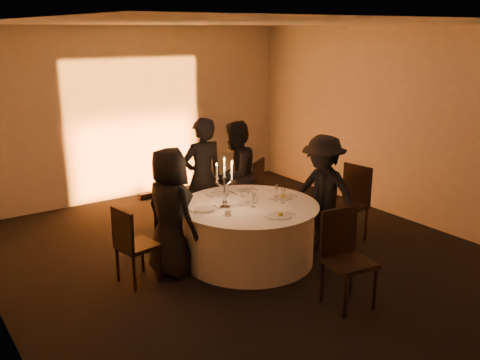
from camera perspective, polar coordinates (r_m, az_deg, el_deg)
floor at (r=7.13m, az=0.92°, el=-8.51°), size 7.00×7.00×0.00m
ceiling at (r=6.49m, az=1.04°, el=16.38°), size 7.00×7.00×0.00m
wall_back at (r=9.67m, az=-11.20°, el=6.99°), size 7.00×0.00×7.00m
wall_right at (r=8.71m, az=17.38°, el=5.61°), size 0.00×7.00×7.00m
uplighter_fixture at (r=9.73m, az=-10.04°, el=-1.68°), size 0.25×0.12×0.10m
banquet_table at (r=6.98m, az=0.93°, el=-5.64°), size 1.80×1.80×0.77m
chair_left at (r=6.43m, az=-11.51°, el=-6.45°), size 0.48×0.48×0.95m
chair_back_left at (r=7.84m, az=-7.68°, el=-2.48°), size 0.48×0.48×0.88m
chair_back_right at (r=8.25m, az=1.22°, el=-0.82°), size 0.62×0.62×1.01m
chair_right at (r=7.78m, az=11.76°, el=-1.92°), size 0.53×0.53×1.07m
chair_front at (r=5.96m, az=11.09°, el=-7.53°), size 0.52×0.52×1.07m
guest_left at (r=6.53m, az=-7.46°, el=-3.43°), size 0.67×0.87×1.60m
guest_back_left at (r=7.70m, az=-4.00°, el=0.24°), size 0.65×0.43×1.75m
guest_back_right at (r=8.01m, az=-0.49°, el=0.50°), size 0.99×0.91×1.64m
guest_right at (r=7.26m, az=8.80°, el=-1.46°), size 0.84×1.15×1.60m
plate_left at (r=6.65m, az=-3.79°, el=-3.16°), size 0.36×0.27×0.01m
plate_back_left at (r=7.25m, az=-2.15°, el=-1.52°), size 0.35×0.27×0.01m
plate_back_right at (r=7.39m, az=0.48°, el=-1.17°), size 0.36×0.24×0.01m
plate_right at (r=7.13m, az=4.62°, el=-1.78°), size 0.36×0.25×0.08m
plate_front at (r=6.43m, az=4.29°, el=-3.75°), size 0.35×0.28×0.08m
coffee_cup at (r=6.45m, az=-1.33°, el=-3.53°), size 0.11×0.11×0.07m
candelabra at (r=6.64m, az=-1.66°, el=-1.15°), size 0.28×0.13×0.66m
wine_glass_a at (r=6.76m, az=-1.47°, el=-1.66°), size 0.07×0.07×0.19m
wine_glass_b at (r=6.88m, az=4.61°, el=-1.39°), size 0.07×0.07×0.19m
wine_glass_c at (r=7.03m, az=3.94°, el=-1.00°), size 0.07×0.07×0.19m
wine_glass_d at (r=6.71m, az=1.45°, el=-1.79°), size 0.07×0.07×0.19m
wine_glass_e at (r=6.90m, az=0.88°, el=-1.27°), size 0.07×0.07×0.19m
tumbler_a at (r=6.90m, az=1.61°, el=-2.09°), size 0.07×0.07×0.09m
tumbler_b at (r=7.15m, az=0.33°, el=-1.45°), size 0.07×0.07×0.09m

